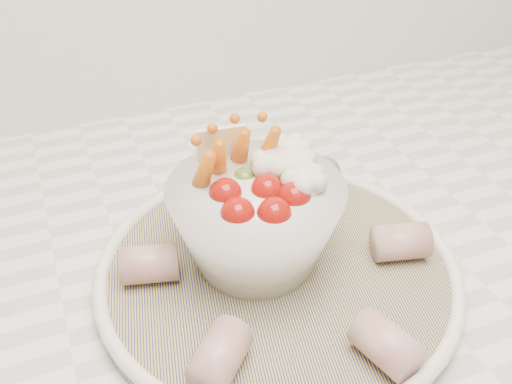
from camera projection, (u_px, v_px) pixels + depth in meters
name	position (u px, v px, depth m)	size (l,w,h in m)	color
serving_platter	(278.00, 270.00, 0.49)	(0.36, 0.36, 0.02)	navy
veggie_bowl	(257.00, 217.00, 0.47)	(0.15, 0.15, 0.11)	silver
cured_meat_rolls	(278.00, 253.00, 0.48)	(0.26, 0.29, 0.03)	#A64D4C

